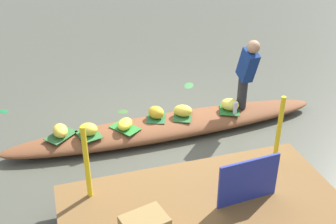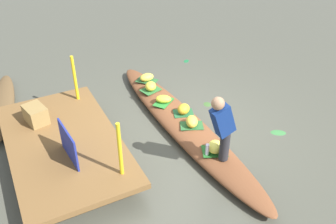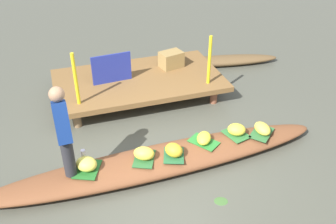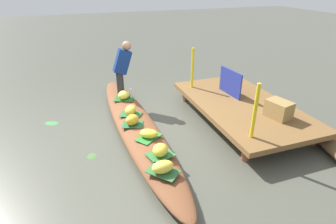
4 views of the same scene
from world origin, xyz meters
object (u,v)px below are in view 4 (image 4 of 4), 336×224
Objects in this scene: banana_bunch_1 at (132,120)px; banana_bunch_4 at (160,150)px; produce_crate at (279,109)px; water_bottle at (131,93)px; market_banner at (230,83)px; vendor_boat at (136,126)px; banana_bunch_0 at (149,134)px; vendor_person at (122,66)px; banana_bunch_2 at (163,167)px; banana_bunch_3 at (131,110)px; banana_bunch_5 at (124,95)px.

banana_bunch_1 is 1.11m from banana_bunch_4.
water_bottle is at bearing -131.61° from produce_crate.
market_banner reaches higher than water_bottle.
banana_bunch_0 reaches higher than vendor_boat.
vendor_person is at bearing -132.99° from produce_crate.
water_bottle reaches higher than banana_bunch_4.
vendor_person is at bearing -152.06° from water_bottle.
water_bottle is at bearing 168.69° from banana_bunch_1.
banana_bunch_2 is 0.72× the size of produce_crate.
banana_bunch_2 is 2.75m from water_bottle.
banana_bunch_1 reaches higher than banana_bunch_3.
vendor_person reaches higher than produce_crate.
banana_bunch_5 is (-1.23, 0.09, -0.00)m from banana_bunch_1.
vendor_boat is 0.74m from banana_bunch_0.
banana_bunch_2 is 3.01m from vendor_person.
vendor_person is (-0.22, 0.06, 0.60)m from banana_bunch_5.
banana_bunch_2 is at bearing 3.55° from banana_bunch_1.
banana_bunch_3 is 0.81m from banana_bunch_5.
banana_bunch_5 is 0.64m from vendor_person.
market_banner is at bearing 64.89° from vendor_person.
produce_crate is at bearing 105.09° from banana_bunch_2.
banana_bunch_3 is 1.00× the size of banana_bunch_5.
banana_bunch_3 is 0.84m from water_bottle.
water_bottle is 2.23m from market_banner.
banana_bunch_5 is 2.37m from market_banner.
vendor_boat is 1.52m from vendor_person.
vendor_person reaches higher than banana_bunch_1.
produce_crate is at bearing 47.01° from vendor_person.
banana_bunch_5 reaches higher than banana_bunch_2.
banana_bunch_0 is 0.71× the size of produce_crate.
market_banner is (1.01, 2.16, -0.30)m from vendor_person.
water_bottle is (-0.82, 0.19, 0.01)m from banana_bunch_3.
banana_bunch_1 reaches higher than banana_bunch_4.
banana_bunch_5 is (-1.06, -0.01, 0.23)m from vendor_boat.
vendor_boat is 1.11m from water_bottle.
market_banner reaches higher than banana_bunch_0.
banana_bunch_3 is 1.07× the size of banana_bunch_4.
produce_crate is (1.00, 2.49, 0.41)m from vendor_boat.
banana_bunch_4 reaches higher than vendor_boat.
banana_bunch_2 is 2.58m from produce_crate.
banana_bunch_5 is (-1.77, -0.08, 0.02)m from banana_bunch_0.
banana_bunch_0 is 1.44× the size of water_bottle.
market_banner is at bearing 70.27° from banana_bunch_5.
banana_bunch_3 is 1.19m from vendor_person.
vendor_boat is 1.29m from banana_bunch_4.
banana_bunch_5 is at bearing -177.52° from banana_bunch_0.
produce_crate is at bearing 96.44° from banana_bunch_4.
banana_bunch_4 is (1.52, 0.13, -0.00)m from banana_bunch_3.
banana_bunch_2 is at bearing 0.14° from banana_bunch_5.
banana_bunch_4 is 0.63× the size of produce_crate.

